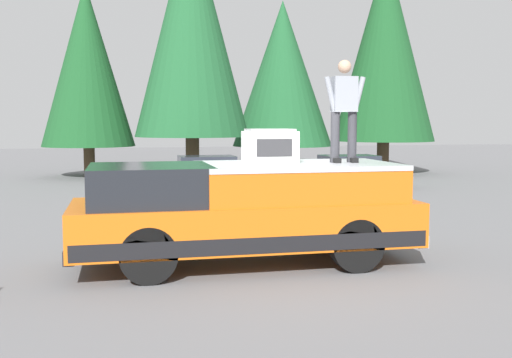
# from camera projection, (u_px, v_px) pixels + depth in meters

# --- Properties ---
(ground_plane) EXTENTS (90.00, 90.00, 0.00)m
(ground_plane) POSITION_uv_depth(u_px,v_px,m) (268.00, 259.00, 10.24)
(ground_plane) COLOR slate
(pickup_truck) EXTENTS (2.01, 5.54, 1.65)m
(pickup_truck) POSITION_uv_depth(u_px,v_px,m) (245.00, 211.00, 9.81)
(pickup_truck) COLOR orange
(pickup_truck) RESTS_ON ground
(compressor_unit) EXTENTS (0.65, 0.84, 0.56)m
(compressor_unit) POSITION_uv_depth(u_px,v_px,m) (270.00, 146.00, 9.99)
(compressor_unit) COLOR silver
(compressor_unit) RESTS_ON pickup_truck
(person_on_truck_bed) EXTENTS (0.29, 0.72, 1.69)m
(person_on_truck_bed) POSITION_uv_depth(u_px,v_px,m) (344.00, 108.00, 9.97)
(person_on_truck_bed) COLOR #333338
(person_on_truck_bed) RESTS_ON pickup_truck
(parked_car_black) EXTENTS (1.64, 4.10, 1.16)m
(parked_car_black) POSITION_uv_depth(u_px,v_px,m) (347.00, 172.00, 20.97)
(parked_car_black) COLOR black
(parked_car_black) RESTS_ON ground
(parked_car_navy) EXTENTS (1.64, 4.10, 1.16)m
(parked_car_navy) POSITION_uv_depth(u_px,v_px,m) (205.00, 173.00, 20.54)
(parked_car_navy) COLOR navy
(parked_car_navy) RESTS_ON ground
(conifer_far_left) EXTENTS (4.52, 4.52, 9.86)m
(conifer_far_left) POSITION_uv_depth(u_px,v_px,m) (385.00, 47.00, 26.91)
(conifer_far_left) COLOR #4C3826
(conifer_far_left) RESTS_ON ground
(conifer_left) EXTENTS (4.62, 4.62, 7.85)m
(conifer_left) POSITION_uv_depth(u_px,v_px,m) (283.00, 74.00, 27.81)
(conifer_left) COLOR #4C3826
(conifer_left) RESTS_ON ground
(conifer_center_left) EXTENTS (4.71, 4.71, 10.72)m
(conifer_center_left) POSITION_uv_depth(u_px,v_px,m) (191.00, 26.00, 24.57)
(conifer_center_left) COLOR #4C3826
(conifer_center_left) RESTS_ON ground
(conifer_center_right) EXTENTS (3.84, 3.84, 8.07)m
(conifer_center_right) POSITION_uv_depth(u_px,v_px,m) (87.00, 65.00, 25.04)
(conifer_center_right) COLOR #4C3826
(conifer_center_right) RESTS_ON ground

